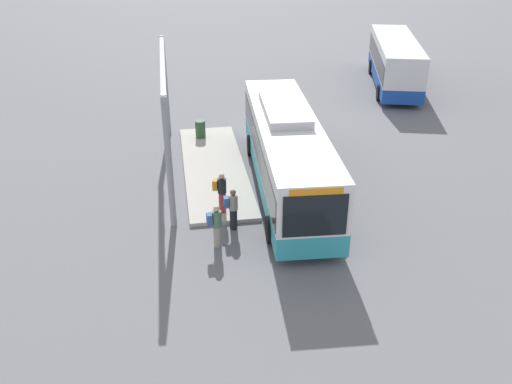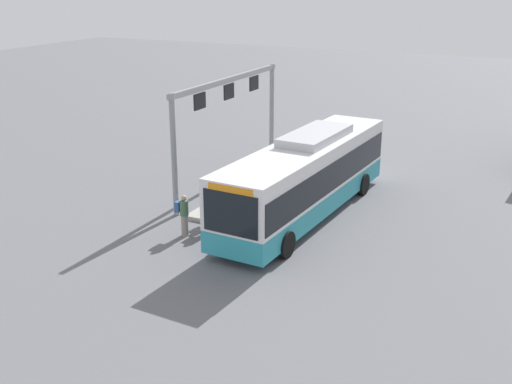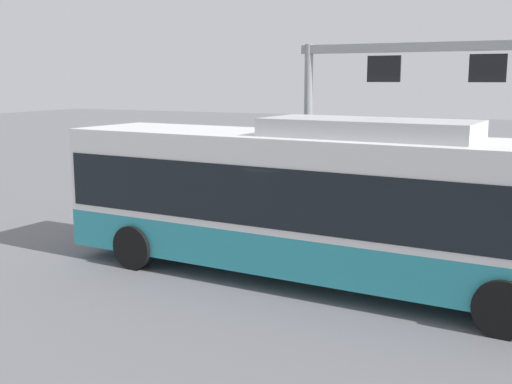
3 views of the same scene
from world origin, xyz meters
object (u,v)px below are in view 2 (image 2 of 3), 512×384
(person_waiting_near, at_px, (214,208))
(person_waiting_mid, at_px, (221,195))
(person_boarding, at_px, (184,214))
(trash_bin, at_px, (290,157))
(bus_main, at_px, (306,174))

(person_waiting_near, height_order, person_waiting_mid, person_waiting_mid)
(person_boarding, distance_m, person_waiting_mid, 2.25)
(trash_bin, bearing_deg, person_waiting_near, 3.64)
(person_waiting_near, distance_m, trash_bin, 9.10)
(person_waiting_near, distance_m, person_waiting_mid, 1.15)
(person_waiting_mid, xyz_separation_m, trash_bin, (-7.99, -0.28, -0.44))
(person_boarding, xyz_separation_m, person_waiting_near, (-1.11, 0.72, 0.00))
(person_boarding, height_order, person_waiting_mid, person_waiting_mid)
(trash_bin, bearing_deg, person_waiting_mid, 1.98)
(bus_main, xyz_separation_m, person_waiting_mid, (1.90, -3.00, -0.76))
(person_waiting_mid, bearing_deg, bus_main, 48.50)
(person_waiting_mid, bearing_deg, person_waiting_near, -58.36)
(bus_main, relative_size, person_boarding, 7.20)
(person_boarding, bearing_deg, trash_bin, 83.39)
(bus_main, height_order, person_waiting_mid, bus_main)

